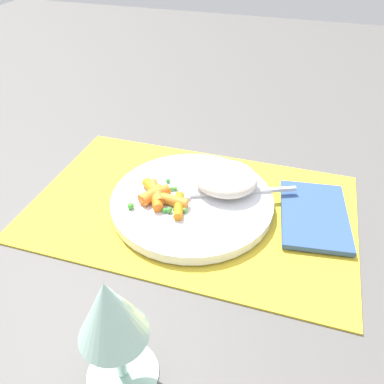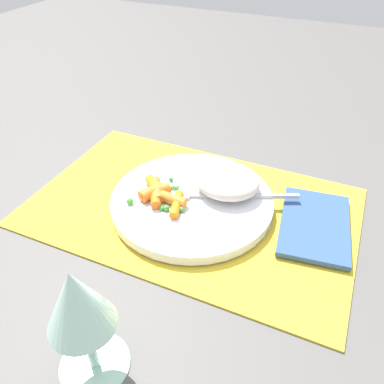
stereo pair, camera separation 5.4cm
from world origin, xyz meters
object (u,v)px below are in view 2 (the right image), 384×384
Objects in this scene: rice_mound at (228,181)px; carrot_portion at (159,194)px; fork at (215,196)px; napkin at (315,224)px; plate at (192,201)px; wine_glass at (78,306)px.

rice_mound is 1.16× the size of carrot_portion.
napkin is at bearing -175.10° from fork.
plate is 0.04m from fork.
rice_mound is 0.67× the size of napkin.
fork is at bearing -155.42° from carrot_portion.
rice_mound is 0.32m from wine_glass.
carrot_portion is 0.23m from napkin.
rice_mound is at bearing -138.35° from plate.
napkin is at bearing -171.61° from plate.
plate is at bearing -154.65° from carrot_portion.
carrot_portion reaches higher than plate.
fork is 1.37× the size of wine_glass.
carrot_portion reaches higher than fork.
rice_mound is at bearing -113.73° from fork.
carrot_portion is 0.08m from fork.
rice_mound is at bearing -145.89° from carrot_portion.
rice_mound is 0.11m from carrot_portion.
wine_glass is (-0.01, 0.27, 0.09)m from plate.
plate is 1.66× the size of napkin.
rice_mound is (-0.04, -0.04, 0.03)m from plate.
rice_mound is 0.14m from napkin.
napkin is (-0.18, -0.03, -0.00)m from plate.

